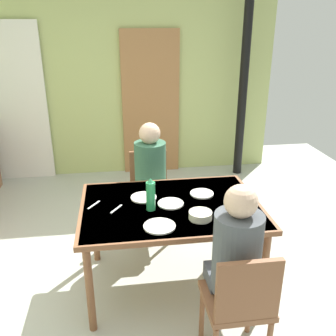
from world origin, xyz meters
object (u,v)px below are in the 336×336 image
chair_near_diner (240,302)px  serving_bowl_center (200,215)px  chair_far_diner (150,189)px  person_near_diner (236,250)px  person_far_diner (150,168)px  water_bottle_green_near (151,195)px  dining_table (171,212)px

chair_near_diner → serving_bowl_center: size_ratio=5.12×
chair_far_diner → serving_bowl_center: chair_far_diner is taller
chair_near_diner → serving_bowl_center: chair_near_diner is taller
serving_bowl_center → person_near_diner: bearing=-75.8°
person_far_diner → serving_bowl_center: bearing=105.6°
chair_far_diner → chair_near_diner: bearing=102.8°
chair_near_diner → water_bottle_green_near: (-0.46, 0.79, 0.37)m
chair_near_diner → chair_far_diner: same height
person_near_diner → serving_bowl_center: size_ratio=4.53×
person_near_diner → water_bottle_green_near: person_near_diner is taller
person_near_diner → person_far_diner: size_ratio=1.00×
dining_table → chair_near_diner: bearing=-70.7°
person_near_diner → person_far_diner: (-0.39, 1.43, 0.00)m
chair_near_diner → person_far_diner: bearing=103.9°
chair_near_diner → water_bottle_green_near: bearing=120.1°
person_near_diner → serving_bowl_center: bearing=104.2°
water_bottle_green_near → chair_far_diner: bearing=85.4°
serving_bowl_center → water_bottle_green_near: bearing=150.9°
person_near_diner → water_bottle_green_near: 0.81m
chair_far_diner → person_near_diner: size_ratio=1.13×
chair_near_diner → person_near_diner: (-0.00, 0.14, 0.28)m
chair_far_diner → person_far_diner: 0.31m
dining_table → water_bottle_green_near: (-0.16, -0.06, 0.19)m
chair_far_diner → water_bottle_green_near: size_ratio=3.33×
person_near_diner → water_bottle_green_near: bearing=125.0°
dining_table → chair_near_diner: (0.30, -0.85, -0.18)m
dining_table → person_far_diner: (-0.09, 0.71, 0.10)m
chair_near_diner → person_far_diner: 1.64m
dining_table → chair_far_diner: bearing=95.9°
person_near_diner → chair_near_diner: bearing=-90.0°
chair_near_diner → water_bottle_green_near: size_ratio=3.33×
water_bottle_green_near → person_near_diner: bearing=-55.0°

